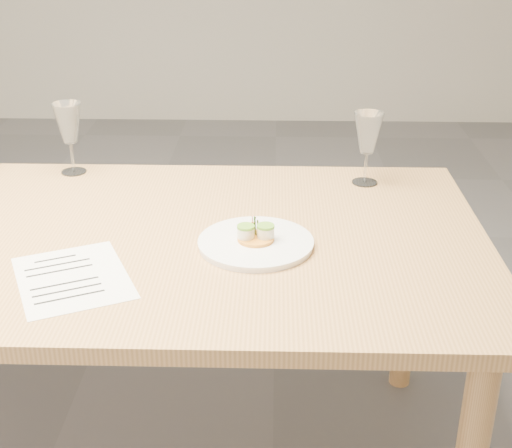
{
  "coord_description": "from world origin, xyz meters",
  "views": [
    {
      "loc": [
        0.66,
        -1.61,
        1.53
      ],
      "look_at": [
        0.62,
        -0.04,
        0.8
      ],
      "focal_mm": 50.0,
      "sensor_mm": 36.0,
      "label": 1
    }
  ],
  "objects_px": {
    "wine_glass_2": "(68,124)",
    "dinner_plate": "(256,242)",
    "wine_glass_3": "(368,134)",
    "dining_table": "(17,256)",
    "recipe_sheet": "(72,278)"
  },
  "relations": [
    {
      "from": "dining_table",
      "to": "wine_glass_2",
      "type": "distance_m",
      "value": 0.48
    },
    {
      "from": "recipe_sheet",
      "to": "wine_glass_2",
      "type": "relative_size",
      "value": 1.69
    },
    {
      "from": "dining_table",
      "to": "wine_glass_2",
      "type": "bearing_deg",
      "value": 84.35
    },
    {
      "from": "dining_table",
      "to": "dinner_plate",
      "type": "xyz_separation_m",
      "value": [
        0.62,
        -0.06,
        0.08
      ]
    },
    {
      "from": "wine_glass_2",
      "to": "wine_glass_3",
      "type": "height_order",
      "value": "wine_glass_2"
    },
    {
      "from": "recipe_sheet",
      "to": "wine_glass_2",
      "type": "height_order",
      "value": "wine_glass_2"
    },
    {
      "from": "wine_glass_2",
      "to": "dinner_plate",
      "type": "bearing_deg",
      "value": -40.35
    },
    {
      "from": "dining_table",
      "to": "wine_glass_3",
      "type": "bearing_deg",
      "value": 21.43
    },
    {
      "from": "recipe_sheet",
      "to": "wine_glass_3",
      "type": "xyz_separation_m",
      "value": [
        0.72,
        0.6,
        0.15
      ]
    },
    {
      "from": "dining_table",
      "to": "recipe_sheet",
      "type": "height_order",
      "value": "recipe_sheet"
    },
    {
      "from": "recipe_sheet",
      "to": "wine_glass_2",
      "type": "xyz_separation_m",
      "value": [
        -0.17,
        0.66,
        0.15
      ]
    },
    {
      "from": "wine_glass_3",
      "to": "wine_glass_2",
      "type": "bearing_deg",
      "value": 175.92
    },
    {
      "from": "wine_glass_2",
      "to": "recipe_sheet",
      "type": "bearing_deg",
      "value": -75.6
    },
    {
      "from": "wine_glass_2",
      "to": "wine_glass_3",
      "type": "bearing_deg",
      "value": -4.08
    },
    {
      "from": "dining_table",
      "to": "dinner_plate",
      "type": "distance_m",
      "value": 0.63
    }
  ]
}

